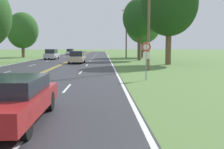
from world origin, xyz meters
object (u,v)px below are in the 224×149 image
Objects in this scene: tree_left_verge at (169,3)px; tree_right_cluster at (22,31)px; traffic_sign at (146,52)px; tree_behind_sign at (139,18)px; car_red_sedan_nearest at (12,99)px; car_silver_sedan_mid_near at (52,54)px; car_white_sedan_mid_far at (70,52)px; tree_far_back at (143,23)px; car_champagne_sedan_approaching at (77,57)px.

tree_right_cluster is (-23.79, 22.45, -2.02)m from tree_left_verge.
tree_behind_sign is at bearing 83.71° from traffic_sign.
tree_right_cluster is at bearing 136.66° from tree_left_verge.
traffic_sign is 0.50× the size of car_red_sedan_nearest.
traffic_sign is at bearing -156.74° from car_silver_sedan_mid_near.
car_white_sedan_mid_far reaches higher than car_red_sedan_nearest.
tree_behind_sign reaches higher than car_silver_sedan_mid_near.
traffic_sign is 38.16m from tree_far_back.
car_silver_sedan_mid_near is at bearing -50.10° from tree_right_cluster.
car_champagne_sedan_approaching reaches higher than car_red_sedan_nearest.
car_champagne_sedan_approaching is at bearing -169.66° from car_white_sedan_mid_far.
tree_right_cluster reaches higher than car_white_sedan_mid_far.
tree_behind_sign reaches higher than car_white_sedan_mid_far.
traffic_sign is 0.55× the size of car_white_sedan_mid_far.
car_red_sedan_nearest is at bearing -102.97° from tree_behind_sign.
car_champagne_sedan_approaching is 1.04× the size of car_silver_sedan_mid_near.
car_white_sedan_mid_far is (-14.13, 29.20, -5.76)m from tree_behind_sign.
tree_left_verge is 32.77m from tree_right_cluster.
car_champagne_sedan_approaching is 12.42m from car_silver_sedan_mid_near.
tree_right_cluster reaches higher than car_red_sedan_nearest.
car_white_sedan_mid_far is (-16.39, 39.21, -6.52)m from tree_left_verge.
traffic_sign reaches higher than car_silver_sedan_mid_near.
tree_right_cluster is 23.84m from tree_far_back.
tree_right_cluster is at bearing 158.59° from car_white_sedan_mid_far.
tree_far_back reaches higher than car_silver_sedan_mid_near.
traffic_sign is at bearing 20.74° from car_champagne_sedan_approaching.
car_champagne_sedan_approaching is at bearing -140.76° from tree_behind_sign.
traffic_sign is at bearing -63.97° from tree_right_cluster.
car_champagne_sedan_approaching is (12.49, -19.81, -4.49)m from tree_right_cluster.
car_white_sedan_mid_far is (7.40, 16.76, -4.51)m from tree_right_cluster.
tree_behind_sign is at bearing -100.92° from tree_far_back.
car_red_sedan_nearest is 28.50m from car_champagne_sedan_approaching.
tree_left_verge reaches higher than car_red_sedan_nearest.
car_champagne_sedan_approaching is (-11.28, -19.05, -6.04)m from tree_far_back.
tree_left_verge is 13.30m from car_champagne_sedan_approaching.
tree_right_cluster is 23.85m from car_champagne_sedan_approaching.
tree_left_verge reaches higher than car_white_sedan_mid_far.
tree_left_verge reaches higher than tree_behind_sign.
tree_left_verge reaches higher than tree_right_cluster.
tree_far_back is at bearing 151.57° from car_champagne_sedan_approaching.
tree_far_back is 49.07m from car_red_sedan_nearest.
car_red_sedan_nearest is 40.18m from car_silver_sedan_mid_near.
traffic_sign is 11.47m from car_red_sedan_nearest.
tree_right_cluster is 18.87m from car_white_sedan_mid_far.
tree_right_cluster is at bearing 41.97° from car_silver_sedan_mid_near.
traffic_sign is 0.53× the size of car_silver_sedan_mid_near.
traffic_sign reaches higher than car_red_sedan_nearest.
car_white_sedan_mid_far is (-16.38, 17.52, -6.05)m from tree_far_back.
car_champagne_sedan_approaching is at bearing 108.54° from traffic_sign.
tree_left_verge is 2.36× the size of car_champagne_sedan_approaching.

